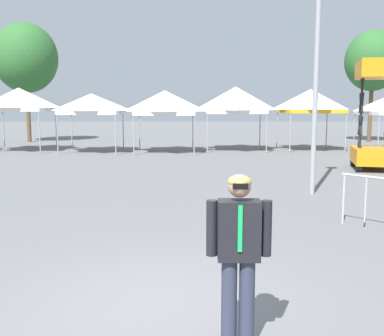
# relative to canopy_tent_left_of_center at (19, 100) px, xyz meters

# --- Properties ---
(ground_plane) EXTENTS (140.00, 140.00, 0.00)m
(ground_plane) POSITION_rel_canopy_tent_left_of_center_xyz_m (8.94, -19.92, -2.83)
(ground_plane) COLOR slate
(canopy_tent_left_of_center) EXTENTS (3.25, 3.25, 3.48)m
(canopy_tent_left_of_center) POSITION_rel_canopy_tent_left_of_center_xyz_m (0.00, 0.00, 0.00)
(canopy_tent_left_of_center) COLOR #9E9EA3
(canopy_tent_left_of_center) RESTS_ON ground
(canopy_tent_far_left) EXTENTS (3.10, 3.10, 3.13)m
(canopy_tent_far_left) POSITION_rel_canopy_tent_left_of_center_xyz_m (4.15, -0.83, -0.25)
(canopy_tent_far_left) COLOR #9E9EA3
(canopy_tent_far_left) RESTS_ON ground
(canopy_tent_behind_left) EXTENTS (3.22, 3.22, 3.30)m
(canopy_tent_behind_left) POSITION_rel_canopy_tent_left_of_center_xyz_m (8.08, -0.91, -0.19)
(canopy_tent_behind_left) COLOR #9E9EA3
(canopy_tent_behind_left) RESTS_ON ground
(canopy_tent_right_of_center) EXTENTS (3.42, 3.42, 3.54)m
(canopy_tent_right_of_center) POSITION_rel_canopy_tent_left_of_center_xyz_m (11.96, 0.21, -0.03)
(canopy_tent_right_of_center) COLOR #9E9EA3
(canopy_tent_right_of_center) RESTS_ON ground
(canopy_tent_center) EXTENTS (3.27, 3.27, 3.41)m
(canopy_tent_center) POSITION_rel_canopy_tent_left_of_center_xyz_m (16.18, 0.31, -0.08)
(canopy_tent_center) COLOR #9E9EA3
(canopy_tent_center) RESTS_ON ground
(scissor_lift) EXTENTS (1.91, 2.57, 4.18)m
(scissor_lift) POSITION_rel_canopy_tent_left_of_center_xyz_m (16.48, -7.74, -1.57)
(scissor_lift) COLOR black
(scissor_lift) RESTS_ON ground
(person_foreground) EXTENTS (0.65, 0.26, 1.78)m
(person_foreground) POSITION_rel_canopy_tent_left_of_center_xyz_m (9.79, -20.85, -1.80)
(person_foreground) COLOR #33384C
(person_foreground) RESTS_ON ground
(light_pole_near_lift) EXTENTS (0.36, 0.36, 8.06)m
(light_pole_near_lift) POSITION_rel_canopy_tent_left_of_center_xyz_m (12.78, -12.72, 1.76)
(light_pole_near_lift) COLOR #9E9EA3
(light_pole_near_lift) RESTS_ON ground
(tree_behind_tents_center) EXTENTS (4.29, 4.29, 8.10)m
(tree_behind_tents_center) POSITION_rel_canopy_tent_left_of_center_xyz_m (-1.76, 6.40, 2.90)
(tree_behind_tents_center) COLOR brown
(tree_behind_tents_center) RESTS_ON ground
(tree_behind_tents_left) EXTENTS (3.75, 3.75, 7.63)m
(tree_behind_tents_left) POSITION_rel_canopy_tent_left_of_center_xyz_m (21.96, 6.24, 2.72)
(tree_behind_tents_left) COLOR brown
(tree_behind_tents_left) RESTS_ON ground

